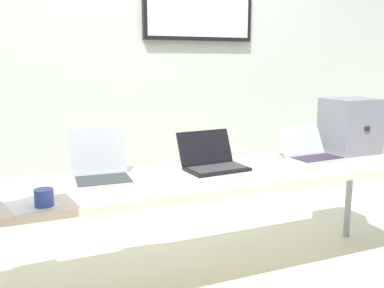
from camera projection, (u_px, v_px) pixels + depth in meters
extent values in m
cube|color=silver|center=(140.00, 70.00, 3.49)|extent=(8.00, 0.06, 2.64)
cube|color=black|center=(199.00, 13.00, 3.55)|extent=(0.96, 0.05, 0.44)
cube|color=white|center=(200.00, 13.00, 3.53)|extent=(0.90, 0.02, 0.38)
cube|color=beige|center=(196.00, 178.00, 2.59)|extent=(3.07, 0.70, 0.04)
cylinder|color=gray|center=(349.00, 195.00, 3.43)|extent=(0.05, 0.05, 0.69)
cube|color=slate|center=(350.00, 126.00, 3.18)|extent=(0.36, 0.32, 0.40)
cube|color=black|center=(367.00, 129.00, 3.03)|extent=(0.04, 0.01, 0.03)
cube|color=#AAB0B4|center=(103.00, 181.00, 2.41)|extent=(0.34, 0.29, 0.02)
cube|color=#2E3335|center=(103.00, 179.00, 2.40)|extent=(0.30, 0.23, 0.00)
cube|color=#AAB0B4|center=(98.00, 151.00, 2.54)|extent=(0.32, 0.09, 0.26)
cube|color=white|center=(98.00, 151.00, 2.54)|extent=(0.30, 0.08, 0.23)
cube|color=black|center=(217.00, 169.00, 2.67)|extent=(0.39, 0.25, 0.02)
cube|color=#343233|center=(218.00, 168.00, 2.66)|extent=(0.36, 0.20, 0.00)
cube|color=black|center=(205.00, 147.00, 2.79)|extent=(0.38, 0.12, 0.21)
cube|color=black|center=(205.00, 147.00, 2.79)|extent=(0.35, 0.10, 0.18)
cube|color=#AAB0B4|center=(316.00, 159.00, 2.95)|extent=(0.36, 0.24, 0.02)
cube|color=#322639|center=(317.00, 158.00, 2.93)|extent=(0.33, 0.19, 0.00)
cube|color=#AAB0B4|center=(301.00, 140.00, 3.07)|extent=(0.36, 0.13, 0.20)
cube|color=#3A4675|center=(301.00, 140.00, 3.07)|extent=(0.33, 0.11, 0.17)
cylinder|color=#3148A1|center=(44.00, 198.00, 2.01)|extent=(0.09, 0.09, 0.08)
cube|color=white|center=(29.00, 203.00, 2.07)|extent=(0.27, 0.34, 0.00)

